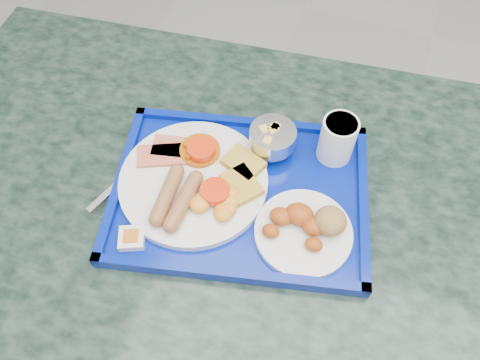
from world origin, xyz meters
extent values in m
cylinder|color=slate|center=(-0.46, 0.29, 0.02)|extent=(0.61, 0.61, 0.03)
cylinder|color=slate|center=(-0.46, 0.29, 0.41)|extent=(0.12, 0.12, 0.75)
cube|color=black|center=(-0.46, 0.29, 0.80)|extent=(1.39, 1.00, 0.04)
cube|color=#021788|center=(-0.44, 0.32, 0.83)|extent=(0.53, 0.44, 0.02)
cube|color=#021788|center=(-0.47, 0.48, 0.84)|extent=(0.46, 0.12, 0.01)
cube|color=#021788|center=(-0.40, 0.16, 0.84)|extent=(0.46, 0.12, 0.01)
cube|color=#021788|center=(-0.22, 0.37, 0.84)|extent=(0.09, 0.34, 0.01)
cube|color=#021788|center=(-0.66, 0.27, 0.84)|extent=(0.09, 0.34, 0.01)
cylinder|color=silver|center=(-0.52, 0.31, 0.85)|extent=(0.28, 0.28, 0.02)
cube|color=#D26A54|center=(-0.58, 0.36, 0.86)|extent=(0.10, 0.07, 0.01)
cube|color=#D26A54|center=(-0.60, 0.34, 0.86)|extent=(0.11, 0.08, 0.01)
cylinder|color=#C85908|center=(-0.53, 0.37, 0.86)|extent=(0.08, 0.08, 0.01)
sphere|color=#C85908|center=(-0.53, 0.38, 0.87)|extent=(0.01, 0.01, 0.01)
sphere|color=#C85908|center=(-0.53, 0.39, 0.87)|extent=(0.01, 0.01, 0.01)
sphere|color=#C85908|center=(-0.54, 0.37, 0.87)|extent=(0.01, 0.01, 0.01)
sphere|color=#C85908|center=(-0.53, 0.39, 0.87)|extent=(0.01, 0.01, 0.01)
sphere|color=#C85908|center=(-0.56, 0.37, 0.87)|extent=(0.01, 0.01, 0.01)
sphere|color=#C85908|center=(-0.55, 0.36, 0.87)|extent=(0.01, 0.01, 0.01)
sphere|color=#C85908|center=(-0.52, 0.39, 0.87)|extent=(0.01, 0.01, 0.01)
sphere|color=#C85908|center=(-0.55, 0.35, 0.87)|extent=(0.01, 0.01, 0.01)
sphere|color=#C85908|center=(-0.55, 0.37, 0.87)|extent=(0.01, 0.01, 0.01)
sphere|color=#C85908|center=(-0.52, 0.38, 0.87)|extent=(0.01, 0.01, 0.01)
sphere|color=#C85908|center=(-0.53, 0.36, 0.87)|extent=(0.01, 0.01, 0.01)
cube|color=gold|center=(-0.45, 0.37, 0.86)|extent=(0.09, 0.08, 0.01)
cube|color=gold|center=(-0.43, 0.32, 0.86)|extent=(0.09, 0.09, 0.01)
cylinder|color=brown|center=(-0.55, 0.26, 0.87)|extent=(0.03, 0.11, 0.03)
cylinder|color=brown|center=(-0.52, 0.25, 0.87)|extent=(0.03, 0.11, 0.03)
ellipsoid|color=orange|center=(-0.48, 0.30, 0.86)|extent=(0.03, 0.03, 0.02)
ellipsoid|color=orange|center=(-0.49, 0.30, 0.86)|extent=(0.02, 0.02, 0.02)
ellipsoid|color=orange|center=(-0.47, 0.28, 0.86)|extent=(0.03, 0.03, 0.02)
ellipsoid|color=orange|center=(-0.49, 0.26, 0.87)|extent=(0.04, 0.04, 0.02)
ellipsoid|color=orange|center=(-0.49, 0.27, 0.86)|extent=(0.03, 0.03, 0.02)
ellipsoid|color=orange|center=(-0.44, 0.27, 0.86)|extent=(0.03, 0.03, 0.02)
ellipsoid|color=orange|center=(-0.47, 0.29, 0.86)|extent=(0.03, 0.03, 0.02)
ellipsoid|color=orange|center=(-0.44, 0.26, 0.86)|extent=(0.03, 0.03, 0.02)
ellipsoid|color=orange|center=(-0.44, 0.30, 0.86)|extent=(0.03, 0.03, 0.02)
ellipsoid|color=orange|center=(-0.45, 0.28, 0.86)|extent=(0.03, 0.03, 0.02)
ellipsoid|color=orange|center=(-0.45, 0.26, 0.86)|extent=(0.03, 0.03, 0.02)
ellipsoid|color=orange|center=(-0.44, 0.28, 0.86)|extent=(0.03, 0.03, 0.02)
cylinder|color=red|center=(-0.53, 0.37, 0.87)|extent=(0.05, 0.05, 0.02)
cylinder|color=red|center=(-0.47, 0.29, 0.87)|extent=(0.05, 0.05, 0.02)
cylinder|color=silver|center=(-0.30, 0.28, 0.84)|extent=(0.17, 0.17, 0.01)
ellipsoid|color=#A14412|center=(-0.28, 0.25, 0.86)|extent=(0.03, 0.03, 0.02)
ellipsoid|color=#A14412|center=(-0.29, 0.28, 0.86)|extent=(0.04, 0.03, 0.03)
ellipsoid|color=#A14412|center=(-0.32, 0.30, 0.87)|extent=(0.05, 0.04, 0.03)
ellipsoid|color=#A14412|center=(-0.35, 0.28, 0.86)|extent=(0.04, 0.03, 0.03)
ellipsoid|color=#A14412|center=(-0.36, 0.25, 0.86)|extent=(0.03, 0.03, 0.02)
ellipsoid|color=olive|center=(-0.26, 0.30, 0.87)|extent=(0.06, 0.06, 0.04)
cylinder|color=silver|center=(-0.41, 0.43, 0.84)|extent=(0.06, 0.06, 0.01)
cylinder|color=silver|center=(-0.41, 0.43, 0.85)|extent=(0.02, 0.02, 0.02)
cylinder|color=silver|center=(-0.41, 0.43, 0.88)|extent=(0.09, 0.09, 0.04)
cube|color=#FFD961|center=(-0.41, 0.45, 0.89)|extent=(0.02, 0.02, 0.01)
cube|color=#FFD961|center=(-0.41, 0.44, 0.89)|extent=(0.02, 0.02, 0.01)
cube|color=#FFD961|center=(-0.41, 0.44, 0.89)|extent=(0.02, 0.02, 0.01)
cube|color=#FFD961|center=(-0.43, 0.43, 0.89)|extent=(0.02, 0.02, 0.01)
cube|color=#FFD961|center=(-0.41, 0.41, 0.89)|extent=(0.01, 0.02, 0.01)
cylinder|color=white|center=(-0.29, 0.46, 0.88)|extent=(0.07, 0.07, 0.09)
cylinder|color=orange|center=(-0.29, 0.46, 0.93)|extent=(0.06, 0.06, 0.01)
cube|color=silver|center=(-0.64, 0.27, 0.84)|extent=(0.03, 0.12, 0.00)
ellipsoid|color=silver|center=(-0.65, 0.34, 0.84)|extent=(0.03, 0.04, 0.01)
cube|color=silver|center=(-0.65, 0.28, 0.84)|extent=(0.07, 0.17, 0.00)
cube|color=white|center=(-0.58, 0.17, 0.85)|extent=(0.06, 0.06, 0.02)
cube|color=#CB6216|center=(-0.58, 0.17, 0.85)|extent=(0.03, 0.03, 0.00)
camera|label=1|loc=(-0.28, -0.11, 1.58)|focal=35.00mm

